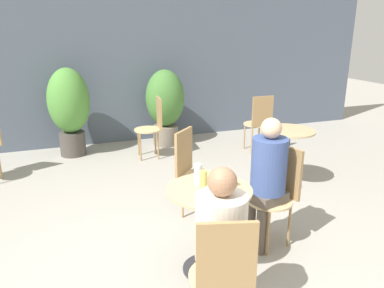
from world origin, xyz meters
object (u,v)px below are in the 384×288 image
potted_plant_1 (165,103)px  bistro_chair_2 (154,122)px  bistro_chair_1 (278,187)px  bistro_chair_3 (191,165)px  beer_glass_1 (226,179)px  beer_glass_2 (198,174)px  bistro_chair_0 (224,271)px  cafe_table_near (209,213)px  beer_glass_0 (203,183)px  potted_plant_0 (69,106)px  seated_person_0 (220,237)px  bistro_chair_4 (259,119)px  seated_person_1 (267,173)px  cafe_table_far (287,147)px

potted_plant_1 → bistro_chair_2: bearing=-121.1°
bistro_chair_1 → bistro_chair_3: bearing=-159.2°
beer_glass_1 → beer_glass_2: size_ratio=0.97×
bistro_chair_0 → bistro_chair_2: 3.71m
bistro_chair_0 → cafe_table_near: bearing=-90.0°
bistro_chair_2 → beer_glass_0: beer_glass_0 is taller
cafe_table_near → potted_plant_0: bearing=104.8°
bistro_chair_3 → beer_glass_1: 1.07m
bistro_chair_0 → beer_glass_0: (0.12, 0.66, 0.28)m
seated_person_0 → beer_glass_1: bearing=-101.7°
bistro_chair_4 → seated_person_1: bearing=63.0°
cafe_table_near → bistro_chair_2: size_ratio=0.79×
cafe_table_near → beer_glass_1: bearing=-19.5°
bistro_chair_0 → seated_person_0: (0.04, 0.15, 0.14)m
beer_glass_0 → beer_glass_2: bearing=80.2°
bistro_chair_2 → beer_glass_1: bistro_chair_2 is taller
beer_glass_2 → cafe_table_near: bearing=-67.6°
bistro_chair_0 → bistro_chair_1: (0.97, 0.95, 0.00)m
bistro_chair_1 → seated_person_1: (-0.15, -0.04, 0.17)m
bistro_chair_0 → bistro_chair_3: (0.41, 1.74, 0.00)m
seated_person_1 → beer_glass_0: 0.75m
bistro_chair_0 → seated_person_1: size_ratio=0.76×
bistro_chair_3 → beer_glass_1: bistro_chair_3 is taller
bistro_chair_1 → potted_plant_0: (-1.67, 3.26, 0.23)m
bistro_chair_1 → potted_plant_1: (-0.14, 3.29, 0.17)m
bistro_chair_2 → bistro_chair_4: bearing=83.5°
bistro_chair_4 → beer_glass_0: beer_glass_0 is taller
bistro_chair_0 → potted_plant_1: size_ratio=0.73×
bistro_chair_2 → beer_glass_2: bearing=-1.2°
bistro_chair_1 → beer_glass_0: size_ratio=4.68×
cafe_table_near → bistro_chair_3: size_ratio=0.79×
cafe_table_near → potted_plant_1: size_ratio=0.58×
bistro_chair_0 → bistro_chair_3: bearing=-87.6°
cafe_table_far → bistro_chair_4: bistro_chair_4 is taller
seated_person_1 → bistro_chair_0: bearing=-56.5°
bistro_chair_4 → beer_glass_1: (-1.78, -2.62, 0.27)m
bistro_chair_0 → beer_glass_2: bearing=-84.9°
bistro_chair_4 → seated_person_1: (-1.29, -2.42, 0.17)m
cafe_table_near → bistro_chair_1: (0.76, 0.19, 0.02)m
bistro_chair_3 → potted_plant_1: potted_plant_1 is taller
potted_plant_1 → beer_glass_1: bearing=-98.1°
cafe_table_near → potted_plant_0: 3.58m
cafe_table_far → seated_person_0: 2.59m
potted_plant_0 → bistro_chair_2: bearing=-24.2°
cafe_table_far → bistro_chair_4: bearing=75.7°
cafe_table_near → potted_plant_1: bearing=79.9°
seated_person_1 → beer_glass_1: seated_person_1 is taller
bistro_chair_0 → cafe_table_far: bearing=-115.6°
potted_plant_1 → bistro_chair_4: bearing=-35.4°
bistro_chair_1 → seated_person_0: (-0.93, -0.80, 0.14)m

